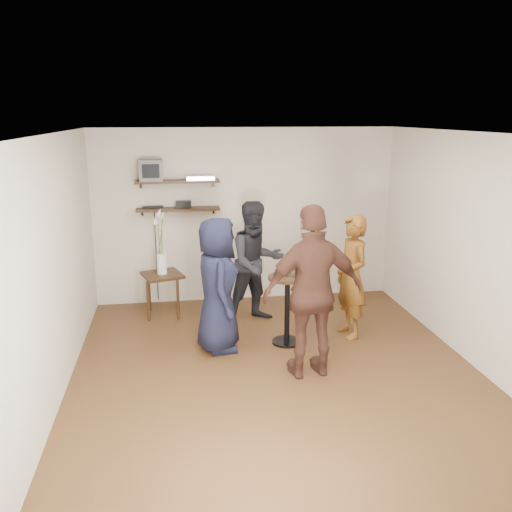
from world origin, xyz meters
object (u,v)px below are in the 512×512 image
(dvd_deck, at_px, (200,178))
(person_navy, at_px, (217,285))
(person_plaid, at_px, (352,277))
(person_brown, at_px, (313,292))
(drinks_table, at_px, (287,300))
(side_table, at_px, (163,281))
(person_dark, at_px, (256,262))
(crt_monitor, at_px, (151,170))
(radio, at_px, (183,204))

(dvd_deck, distance_m, person_navy, 2.02)
(person_plaid, bearing_deg, person_brown, -45.87)
(drinks_table, bearing_deg, side_table, 141.43)
(drinks_table, xyz_separation_m, person_navy, (-0.86, -0.04, 0.26))
(person_plaid, height_order, person_navy, person_navy)
(side_table, distance_m, drinks_table, 1.96)
(drinks_table, relative_size, person_dark, 0.52)
(crt_monitor, height_order, person_brown, crt_monitor)
(dvd_deck, bearing_deg, drinks_table, -60.37)
(person_plaid, distance_m, person_navy, 1.72)
(side_table, bearing_deg, person_brown, -51.94)
(person_dark, distance_m, person_brown, 1.72)
(crt_monitor, relative_size, person_plaid, 0.20)
(drinks_table, bearing_deg, radio, 125.78)
(crt_monitor, bearing_deg, person_navy, -65.55)
(crt_monitor, height_order, side_table, crt_monitor)
(dvd_deck, bearing_deg, person_brown, -67.57)
(person_dark, xyz_separation_m, person_navy, (-0.60, -0.86, -0.02))
(crt_monitor, relative_size, person_brown, 0.17)
(person_plaid, distance_m, person_dark, 1.32)
(dvd_deck, distance_m, radio, 0.46)
(drinks_table, bearing_deg, person_brown, -83.72)
(dvd_deck, bearing_deg, person_dark, -51.01)
(side_table, height_order, person_navy, person_navy)
(dvd_deck, bearing_deg, person_plaid, -40.62)
(dvd_deck, relative_size, drinks_table, 0.46)
(crt_monitor, bearing_deg, person_dark, -31.56)
(side_table, relative_size, person_plaid, 0.41)
(side_table, relative_size, person_dark, 0.38)
(crt_monitor, height_order, dvd_deck, crt_monitor)
(radio, height_order, drinks_table, radio)
(side_table, bearing_deg, person_plaid, -24.80)
(dvd_deck, xyz_separation_m, person_navy, (0.09, -1.71, -1.08))
(radio, distance_m, person_plaid, 2.67)
(side_table, xyz_separation_m, person_dark, (1.27, -0.40, 0.32))
(dvd_deck, bearing_deg, person_navy, -87.13)
(crt_monitor, xyz_separation_m, radio, (0.44, 0.00, -0.50))
(person_dark, bearing_deg, crt_monitor, 130.61)
(radio, xyz_separation_m, drinks_table, (1.20, -1.66, -0.96))
(dvd_deck, height_order, side_table, dvd_deck)
(radio, relative_size, person_plaid, 0.14)
(side_table, bearing_deg, person_dark, -17.61)
(drinks_table, height_order, person_brown, person_brown)
(side_table, height_order, person_plaid, person_plaid)
(person_plaid, xyz_separation_m, person_navy, (-1.71, -0.16, 0.03))
(radio, distance_m, side_table, 1.15)
(crt_monitor, bearing_deg, radio, 0.00)
(person_plaid, bearing_deg, person_dark, -130.10)
(person_plaid, relative_size, person_navy, 0.97)
(crt_monitor, height_order, drinks_table, crt_monitor)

